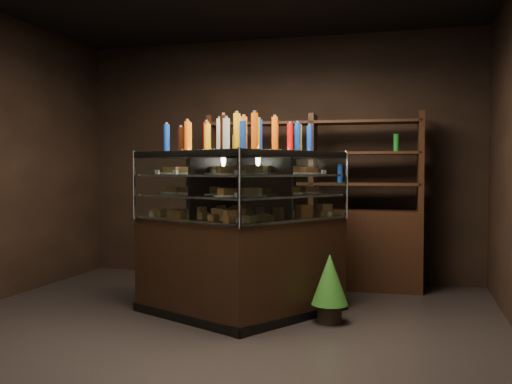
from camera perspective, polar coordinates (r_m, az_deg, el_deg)
ground at (r=4.97m, az=-4.82°, el=-13.68°), size 5.00×5.00×0.00m
room_shell at (r=4.82m, az=-4.90°, el=9.13°), size 5.02×5.02×3.01m
display_case at (r=5.33m, az=-1.55°, el=-6.93°), size 2.00×1.58×1.54m
food_display at (r=5.26m, az=-1.56°, el=0.29°), size 1.59×1.18×0.47m
bottles_top at (r=5.27m, az=-1.56°, el=5.64°), size 1.42×1.04×0.30m
potted_conifer at (r=5.16m, az=7.38°, el=-8.54°), size 0.33×0.33×0.70m
back_shelving at (r=6.67m, az=5.68°, el=-4.29°), size 2.48×0.52×2.00m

